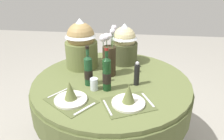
{
  "coord_description": "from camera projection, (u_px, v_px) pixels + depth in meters",
  "views": [
    {
      "loc": [
        0.2,
        -1.66,
        1.65
      ],
      "look_at": [
        0.0,
        0.03,
        0.83
      ],
      "focal_mm": 35.27,
      "sensor_mm": 36.0,
      "label": 1
    }
  ],
  "objects": [
    {
      "name": "gift_tub_back_centre",
      "position": [
        124.0,
        42.0,
        2.16
      ],
      "size": [
        0.27,
        0.27,
        0.4
      ],
      "color": "#474C2D",
      "rests_on": "dining_table"
    },
    {
      "name": "pepper_mill",
      "position": [
        137.0,
        74.0,
        1.79
      ],
      "size": [
        0.04,
        0.04,
        0.21
      ],
      "color": "black",
      "rests_on": "dining_table"
    },
    {
      "name": "dining_table",
      "position": [
        112.0,
        95.0,
        1.96
      ],
      "size": [
        1.37,
        1.37,
        0.75
      ],
      "color": "#5B6638",
      "rests_on": "ground"
    },
    {
      "name": "gift_tub_back_left",
      "position": [
        81.0,
        42.0,
        2.05
      ],
      "size": [
        0.3,
        0.3,
        0.47
      ],
      "color": "olive",
      "rests_on": "dining_table"
    },
    {
      "name": "wine_bottle_left",
      "position": [
        88.0,
        70.0,
        1.77
      ],
      "size": [
        0.07,
        0.07,
        0.34
      ],
      "color": "#194223",
      "rests_on": "dining_table"
    },
    {
      "name": "flower_vase",
      "position": [
        109.0,
        56.0,
        1.92
      ],
      "size": [
        0.14,
        0.17,
        0.43
      ],
      "color": "#332819",
      "rests_on": "dining_table"
    },
    {
      "name": "wine_bottle_centre",
      "position": [
        107.0,
        74.0,
        1.69
      ],
      "size": [
        0.07,
        0.07,
        0.36
      ],
      "color": "#143819",
      "rests_on": "dining_table"
    },
    {
      "name": "place_setting_right",
      "position": [
        128.0,
        99.0,
        1.55
      ],
      "size": [
        0.42,
        0.38,
        0.16
      ],
      "color": "#4E562F",
      "rests_on": "dining_table"
    },
    {
      "name": "tumbler_mid",
      "position": [
        94.0,
        84.0,
        1.73
      ],
      "size": [
        0.06,
        0.06,
        0.1
      ],
      "primitive_type": "cylinder",
      "color": "silver",
      "rests_on": "dining_table"
    },
    {
      "name": "place_setting_left",
      "position": [
        70.0,
        95.0,
        1.59
      ],
      "size": [
        0.43,
        0.41,
        0.16
      ],
      "color": "#4E562F",
      "rests_on": "dining_table"
    }
  ]
}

